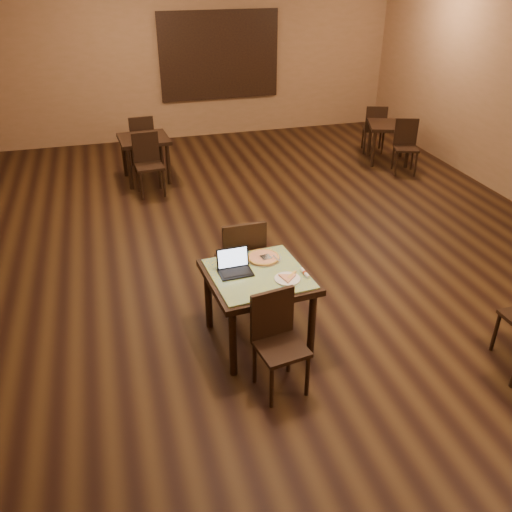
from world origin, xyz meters
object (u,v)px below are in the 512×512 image
object	(u,v)px
other_table_a_chair_near	(406,143)
other_table_b_chair_near	(148,160)
other_table_a_chair_far	(375,126)
other_table_b	(144,145)
tiled_table	(258,283)
chair_main_far	(242,259)
other_table_a	(390,130)
pizza_pan	(263,258)
chair_main_near	(277,336)
laptop	(234,266)
other_table_b_chair_far	(142,139)

from	to	relation	value
other_table_a_chair_near	other_table_b_chair_near	xyz separation A→B (m)	(-4.28, 0.24, 0.03)
other_table_a_chair_far	other_table_b	distance (m)	4.23
tiled_table	other_table_b	world-z (taller)	tiled_table
tiled_table	chair_main_far	distance (m)	0.62
other_table_a	other_table_a_chair_near	world-z (taller)	other_table_a_chair_near
other_table_a	other_table_b	size ratio (longest dim) A/B	1.14
pizza_pan	chair_main_near	bearing A→B (deg)	-98.73
laptop	other_table_b_chair_near	bearing A→B (deg)	93.35
chair_main_far	other_table_a_chair_far	distance (m)	5.57
chair_main_near	pizza_pan	world-z (taller)	chair_main_near
chair_main_far	other_table_b_chair_far	world-z (taller)	chair_main_far
other_table_a	other_table_a_chair_far	distance (m)	0.53
laptop	tiled_table	bearing A→B (deg)	-28.65
chair_main_near	other_table_a_chair_far	distance (m)	6.56
other_table_b	other_table_a_chair_far	bearing A→B (deg)	-0.44
other_table_a_chair_near	other_table_b_chair_near	distance (m)	4.29
pizza_pan	other_table_b	distance (m)	4.40
other_table_a_chair_near	other_table_b	distance (m)	4.35
other_table_b_chair_near	other_table_b	bearing A→B (deg)	85.42
chair_main_far	other_table_a_chair_near	distance (m)	4.87
chair_main_near	pizza_pan	xyz separation A→B (m)	(0.13, 0.86, 0.26)
other_table_b_chair_far	other_table_a_chair_near	bearing A→B (deg)	158.78
chair_main_near	other_table_a_chair_near	distance (m)	5.76
other_table_a	other_table_a_chair_near	xyz separation A→B (m)	(0.03, -0.52, -0.07)
chair_main_far	other_table_b_chair_near	distance (m)	3.48
other_table_b	chair_main_near	bearing A→B (deg)	-87.56
other_table_b	other_table_b_chair_near	world-z (taller)	other_table_b_chair_near
other_table_a	other_table_b_chair_far	xyz separation A→B (m)	(-4.24, 0.80, -0.04)
tiled_table	other_table_a_chair_near	world-z (taller)	other_table_a_chair_near
chair_main_near	other_table_b_chair_near	distance (m)	4.70
other_table_a_chair_far	other_table_b_chair_far	world-z (taller)	other_table_b_chair_far
tiled_table	pizza_pan	distance (m)	0.29
other_table_b	other_table_b_chair_far	distance (m)	0.55
chair_main_near	other_table_a	xyz separation A→B (m)	(3.66, 4.94, 0.06)
other_table_a_chair_far	other_table_a_chair_near	bearing A→B (deg)	112.55
other_table_b_chair_near	tiled_table	bearing A→B (deg)	-85.48
chair_main_near	laptop	distance (m)	0.80
other_table_a	other_table_a_chair_near	distance (m)	0.53
chair_main_far	other_table_a_chair_far	bearing A→B (deg)	-131.68
other_table_a	other_table_b	bearing A→B (deg)	-163.83
laptop	other_table_a_chair_far	world-z (taller)	laptop
chair_main_far	pizza_pan	size ratio (longest dim) A/B	3.03
pizza_pan	laptop	bearing A→B (deg)	-156.10
other_table_a	laptop	bearing A→B (deg)	-112.68
tiled_table	other_table_a_chair_near	bearing A→B (deg)	41.00
other_table_a_chair_far	other_table_b	bearing A→B (deg)	23.21
other_table_a_chair_far	other_table_b_chair_far	bearing A→B (deg)	15.83
chair_main_near	other_table_a_chair_far	bearing A→B (deg)	47.40
tiled_table	other_table_b_chair_near	size ratio (longest dim) A/B	1.07
chair_main_far	other_table_a	world-z (taller)	chair_main_far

